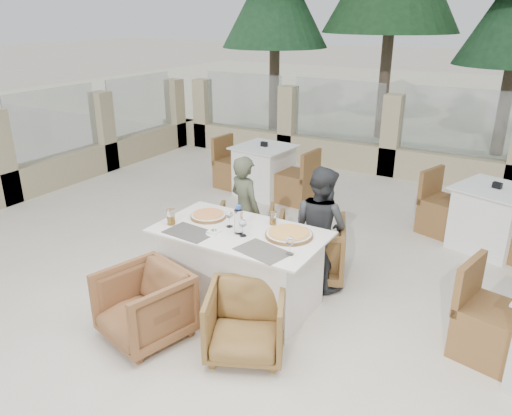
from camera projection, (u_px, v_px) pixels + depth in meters
The scene contains 25 objects.
ground at pixel (245, 299), 5.00m from camera, with size 80.00×80.00×0.00m, color beige.
sand_patch at pixel (471, 101), 16.22m from camera, with size 30.00×16.00×0.01m, color #F7F0CA.
perimeter_wall_far at pixel (392, 130), 8.55m from camera, with size 10.00×0.34×1.60m, color #C0B287, non-canonical shape.
perimeter_wall_left at pixel (56, 137), 8.04m from camera, with size 0.34×7.00×1.60m, color tan, non-canonical shape.
pine_far_left at pixel (275, 9), 11.26m from camera, with size 2.42×2.42×5.50m, color #214E2A.
dining_table at pixel (240, 267), 4.81m from camera, with size 1.60×0.90×0.77m, color white, non-canonical shape.
placemat_near_left at pixel (189, 232), 4.63m from camera, with size 0.45×0.30×0.00m, color #4F4A44.
placemat_near_right at pixel (262, 251), 4.27m from camera, with size 0.45×0.30×0.00m, color #5C574F.
pizza_left at pixel (208, 216), 4.96m from camera, with size 0.35×0.35×0.05m, color #DE4E1E.
pizza_right at pixel (289, 234), 4.54m from camera, with size 0.44×0.44×0.06m, color orange.
water_bottle at pixel (238, 219), 4.57m from camera, with size 0.08×0.08×0.28m, color #9FB9D1.
wine_glass_centre at pixel (229, 218), 4.73m from camera, with size 0.08×0.08×0.18m, color silver, non-canonical shape.
wine_glass_near at pixel (243, 227), 4.53m from camera, with size 0.08×0.08×0.18m, color silver, non-canonical shape.
wine_glass_corner at pixel (290, 245), 4.18m from camera, with size 0.08×0.08×0.18m, color silver, non-canonical shape.
beer_glass_left at pixel (171, 217), 4.79m from camera, with size 0.08×0.08×0.15m, color #C6861B.
beer_glass_right at pixel (273, 218), 4.79m from camera, with size 0.06×0.06×0.13m, color #C07A1B.
olive_dish at pixel (214, 232), 4.60m from camera, with size 0.11×0.11×0.04m, color white, non-canonical shape.
armchair_far_left at pixel (245, 232), 5.79m from camera, with size 0.64×0.66×0.60m, color olive.
armchair_far_right at pixel (310, 248), 5.32m from camera, with size 0.71×0.73×0.66m, color brown.
armchair_near_left at pixel (144, 306), 4.31m from camera, with size 0.68×0.70×0.63m, color brown.
armchair_near_right at pixel (246, 322), 4.11m from camera, with size 0.63×0.65×0.59m, color olive.
diner_left at pixel (245, 210), 5.57m from camera, with size 0.45×0.30×1.24m, color #4D523B.
diner_right at pixel (320, 227), 5.06m from camera, with size 0.62×0.49×1.28m, color #35373A.
bg_table_a at pixel (264, 170), 7.75m from camera, with size 1.64×0.82×0.77m, color white, non-canonical shape.
bg_table_b at pixel (491, 219), 5.94m from camera, with size 1.64×0.82×0.77m, color white, non-canonical shape.
Camera 1 is at (2.29, -3.66, 2.68)m, focal length 35.00 mm.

